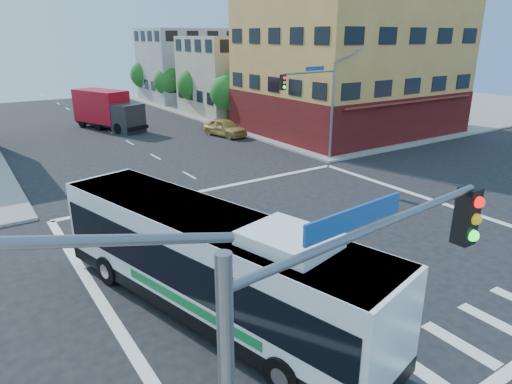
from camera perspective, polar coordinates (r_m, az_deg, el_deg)
ground at (r=21.14m, az=7.29°, el=-6.40°), size 120.00×120.00×0.00m
sidewalk_ne at (r=69.18m, az=10.47°, el=11.21°), size 50.00×50.00×0.15m
corner_building_ne at (r=46.41m, az=11.60°, el=14.72°), size 18.10×15.44×14.00m
building_east_near at (r=56.85m, az=-2.17°, el=14.38°), size 12.06×10.06×9.00m
building_east_far at (r=69.10m, az=-8.52°, el=15.41°), size 12.06×10.06×10.00m
signal_mast_ne at (r=33.34m, az=7.60°, el=11.86°), size 7.91×1.13×8.07m
signal_mast_sw at (r=6.53m, az=9.56°, el=-19.18°), size 7.91×1.01×8.07m
street_tree_a at (r=49.16m, az=-3.52°, el=12.58°), size 3.60×3.60×5.53m
street_tree_b at (r=56.16m, az=-7.77°, el=13.40°), size 3.80×3.80×5.79m
street_tree_c at (r=63.44m, az=-11.06°, el=13.58°), size 3.40×3.40×5.29m
street_tree_d at (r=70.82m, az=-13.72°, el=14.26°), size 4.00×4.00×6.03m
transit_bus at (r=15.33m, az=-5.86°, el=-8.60°), size 6.04×13.58×3.94m
box_truck at (r=48.99m, az=-18.01°, el=9.65°), size 5.32×8.85×3.84m
parked_car at (r=43.55m, az=-3.92°, el=8.06°), size 2.84×5.07×1.63m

